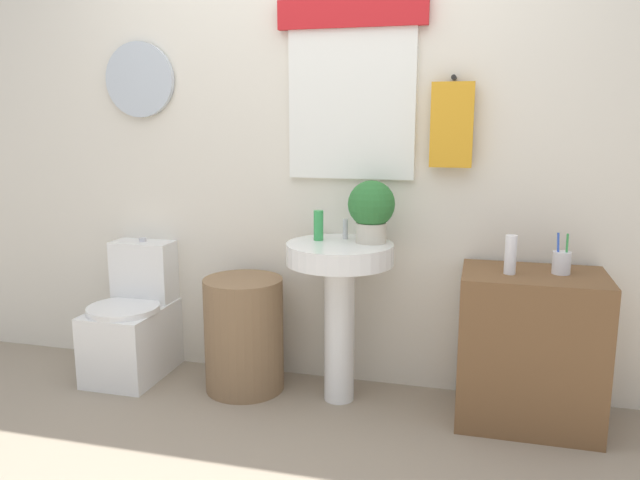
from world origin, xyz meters
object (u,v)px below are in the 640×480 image
at_px(toilet, 134,324).
at_px(potted_plant, 371,208).
at_px(wooden_cabinet, 530,348).
at_px(lotion_bottle, 511,255).
at_px(laundry_hamper, 244,334).
at_px(toothbrush_cup, 561,262).
at_px(soap_bottle, 318,225).
at_px(pedestal_sink, 340,283).

bearing_deg(toilet, potted_plant, 1.12).
distance_m(wooden_cabinet, lotion_bottle, 0.46).
distance_m(laundry_hamper, toothbrush_cup, 1.59).
xyz_separation_m(laundry_hamper, toothbrush_cup, (1.51, 0.02, 0.47)).
relative_size(laundry_hamper, potted_plant, 1.96).
height_order(toilet, wooden_cabinet, toilet).
bearing_deg(potted_plant, soap_bottle, -177.80).
bearing_deg(wooden_cabinet, toilet, 179.04).
xyz_separation_m(laundry_hamper, soap_bottle, (0.39, 0.05, 0.58)).
distance_m(soap_bottle, toothbrush_cup, 1.13).
xyz_separation_m(pedestal_sink, toothbrush_cup, (1.01, 0.02, 0.16)).
height_order(pedestal_sink, toothbrush_cup, toothbrush_cup).
bearing_deg(soap_bottle, laundry_hamper, -172.62).
distance_m(potted_plant, toothbrush_cup, 0.89).
bearing_deg(laundry_hamper, toilet, 177.01).
relative_size(soap_bottle, potted_plant, 0.49).
height_order(toilet, pedestal_sink, pedestal_sink).
height_order(laundry_hamper, wooden_cabinet, wooden_cabinet).
distance_m(toilet, potted_plant, 1.48).
height_order(laundry_hamper, lotion_bottle, lotion_bottle).
bearing_deg(toothbrush_cup, pedestal_sink, -178.88).
relative_size(laundry_hamper, pedestal_sink, 0.74).
xyz_separation_m(laundry_hamper, potted_plant, (0.65, 0.06, 0.67)).
bearing_deg(laundry_hamper, soap_bottle, 7.38).
distance_m(toilet, soap_bottle, 1.20).
distance_m(toilet, toothbrush_cup, 2.23).
bearing_deg(pedestal_sink, soap_bottle, 157.38).
height_order(laundry_hamper, potted_plant, potted_plant).
height_order(soap_bottle, potted_plant, potted_plant).
relative_size(wooden_cabinet, toothbrush_cup, 3.85).
height_order(potted_plant, toothbrush_cup, potted_plant).
bearing_deg(laundry_hamper, lotion_bottle, -1.77).
height_order(toilet, soap_bottle, soap_bottle).
height_order(pedestal_sink, wooden_cabinet, pedestal_sink).
distance_m(pedestal_sink, wooden_cabinet, 0.93).
relative_size(laundry_hamper, wooden_cabinet, 0.83).
bearing_deg(toilet, wooden_cabinet, -0.96).
height_order(wooden_cabinet, lotion_bottle, lotion_bottle).
bearing_deg(soap_bottle, wooden_cabinet, -2.81).
xyz_separation_m(laundry_hamper, pedestal_sink, (0.51, 0.00, 0.31)).
xyz_separation_m(toilet, wooden_cabinet, (2.06, -0.03, 0.08)).
distance_m(toilet, pedestal_sink, 1.21).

